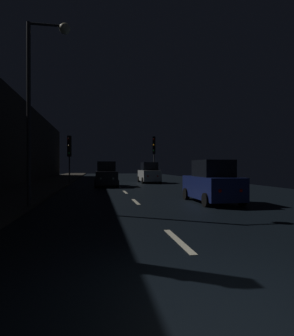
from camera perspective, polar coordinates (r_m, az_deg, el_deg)
The scene contains 10 objects.
ground at distance 27.97m, azimuth -6.15°, elevation -3.25°, with size 25.69×84.00×0.02m, color black.
sidewalk_left at distance 28.32m, azimuth -19.71°, elevation -3.05°, with size 4.40×84.00×0.15m, color #38332B.
building_facade_left at distance 25.57m, azimuth -26.85°, elevation 5.67°, with size 0.80×63.00×8.25m, color #2D2B28.
lane_centerline at distance 21.95m, azimuth -5.09°, elevation -4.18°, with size 0.16×33.52×0.01m.
traffic_light_far_right at distance 31.49m, azimuth 1.41°, elevation 3.84°, with size 0.37×0.48×5.02m.
traffic_light_far_left at distance 26.97m, azimuth -15.28°, elevation 3.55°, with size 0.37×0.48×4.53m.
streetlamp_overhead at distance 12.69m, azimuth -20.56°, elevation 15.17°, with size 1.70×0.44×7.57m.
car_approaching_headlights at distance 24.85m, azimuth -8.17°, elevation -1.40°, with size 1.97×4.26×2.15m.
car_parked_right_far at distance 30.02m, azimuth 0.41°, elevation -1.10°, with size 1.98×4.28×2.15m.
car_parked_right_near at distance 13.94m, azimuth 12.86°, elevation -2.97°, with size 1.86×4.02×2.03m.
Camera 1 is at (-1.85, -3.36, 1.72)m, focal length 30.47 mm.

